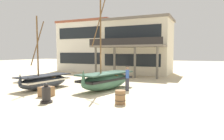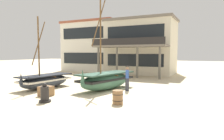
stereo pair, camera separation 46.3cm
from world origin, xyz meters
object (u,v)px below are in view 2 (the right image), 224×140
(wooden_barrel, at_px, (118,97))
(harbor_building_annex, at_px, (93,46))
(fishing_boat_near_left, at_px, (106,80))
(harbor_building_main, at_px, (141,47))
(capstan_winch, at_px, (45,94))
(fishing_boat_centre_large, at_px, (45,81))
(cargo_crate, at_px, (46,91))
(fisherman_by_hull, at_px, (127,79))

(wooden_barrel, xyz_separation_m, harbor_building_annex, (-11.53, 16.41, 3.20))
(fishing_boat_near_left, xyz_separation_m, harbor_building_main, (-1.34, 11.78, 2.68))
(capstan_winch, bearing_deg, harbor_building_main, 90.67)
(fishing_boat_near_left, bearing_deg, wooden_barrel, -53.97)
(fishing_boat_centre_large, height_order, capstan_winch, fishing_boat_centre_large)
(cargo_crate, relative_size, harbor_building_main, 0.08)
(capstan_winch, height_order, harbor_building_main, harbor_building_main)
(fisherman_by_hull, xyz_separation_m, capstan_winch, (-2.68, -4.78, -0.43))
(fishing_boat_near_left, height_order, harbor_building_annex, harbor_building_annex)
(fishing_boat_near_left, height_order, cargo_crate, fishing_boat_near_left)
(fishing_boat_centre_large, bearing_deg, cargo_crate, -44.53)
(fisherman_by_hull, relative_size, wooden_barrel, 2.41)
(fishing_boat_near_left, xyz_separation_m, fishing_boat_centre_large, (-4.22, -1.50, -0.12))
(wooden_barrel, bearing_deg, fishing_boat_centre_large, 164.54)
(wooden_barrel, height_order, cargo_crate, wooden_barrel)
(capstan_winch, xyz_separation_m, harbor_building_main, (-0.19, 16.43, 2.95))
(fishing_boat_near_left, bearing_deg, harbor_building_annex, 124.84)
(fisherman_by_hull, xyz_separation_m, wooden_barrel, (0.89, -3.48, -0.48))
(harbor_building_annex, bearing_deg, fishing_boat_near_left, -55.16)
(wooden_barrel, bearing_deg, cargo_crate, -178.28)
(fisherman_by_hull, bearing_deg, fishing_boat_centre_large, -164.11)
(fishing_boat_near_left, xyz_separation_m, harbor_building_annex, (-9.10, 13.07, 2.88))
(fisherman_by_hull, bearing_deg, capstan_winch, -119.31)
(fishing_boat_centre_large, relative_size, cargo_crate, 7.26)
(harbor_building_annex, bearing_deg, fisherman_by_hull, -50.58)
(fisherman_by_hull, bearing_deg, wooden_barrel, -75.56)
(fisherman_by_hull, xyz_separation_m, cargo_crate, (-3.74, -3.62, -0.54))
(capstan_winch, bearing_deg, fishing_boat_centre_large, 134.37)
(fishing_boat_near_left, height_order, capstan_winch, fishing_boat_near_left)
(fisherman_by_hull, xyz_separation_m, harbor_building_main, (-2.87, 11.65, 2.52))
(cargo_crate, bearing_deg, fishing_boat_centre_large, 135.47)
(capstan_winch, height_order, harbor_building_annex, harbor_building_annex)
(fishing_boat_centre_large, height_order, harbor_building_main, harbor_building_main)
(cargo_crate, relative_size, harbor_building_annex, 0.08)
(fisherman_by_hull, bearing_deg, harbor_building_annex, 129.42)
(fishing_boat_centre_large, distance_m, harbor_building_main, 13.88)
(fishing_boat_centre_large, relative_size, fisherman_by_hull, 3.01)
(capstan_winch, bearing_deg, harbor_building_annex, 114.17)
(cargo_crate, bearing_deg, harbor_building_main, 86.74)
(wooden_barrel, relative_size, harbor_building_annex, 0.08)
(fishing_boat_centre_large, bearing_deg, wooden_barrel, -15.46)
(fishing_boat_centre_large, distance_m, fisherman_by_hull, 5.99)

